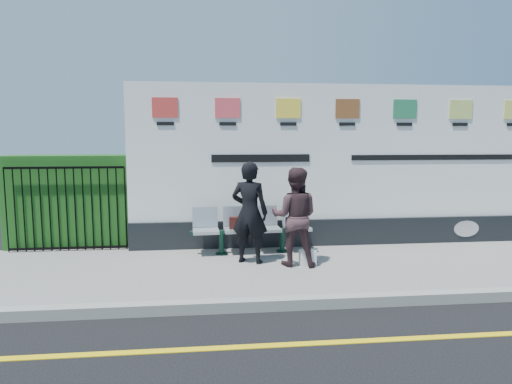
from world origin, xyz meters
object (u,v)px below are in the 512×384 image
Objects in this scene: woman_right at (295,217)px; woman_left at (250,212)px; bench at (252,240)px; billboard at (345,176)px.

woman_left is at bearing -2.41° from woman_right.
woman_right is (0.70, -0.21, -0.04)m from woman_left.
bench is 0.86m from woman_left.
woman_right is at bearing -56.42° from bench.
billboard is 2.16m from bench.
billboard reaches higher than woman_right.
billboard is 2.25m from woman_left.
bench is at bearing -76.75° from woman_left.
bench is 1.25× the size of woman_left.
billboard is 4.84× the size of woman_left.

